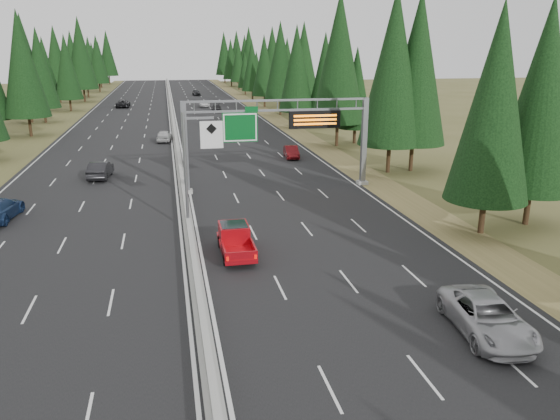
# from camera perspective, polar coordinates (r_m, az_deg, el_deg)

# --- Properties ---
(road) EXTENTS (32.00, 260.00, 0.08)m
(road) POSITION_cam_1_polar(r_m,az_deg,el_deg) (91.88, -11.08, 8.76)
(road) COLOR black
(road) RESTS_ON ground
(shoulder_right) EXTENTS (3.60, 260.00, 0.06)m
(shoulder_right) POSITION_cam_1_polar(r_m,az_deg,el_deg) (93.79, -0.01, 9.21)
(shoulder_right) COLOR olive
(shoulder_right) RESTS_ON ground
(shoulder_left) EXTENTS (3.60, 260.00, 0.06)m
(shoulder_left) POSITION_cam_1_polar(r_m,az_deg,el_deg) (93.39, -22.16, 7.97)
(shoulder_left) COLOR brown
(shoulder_left) RESTS_ON ground
(median_barrier) EXTENTS (0.70, 260.00, 0.85)m
(median_barrier) POSITION_cam_1_polar(r_m,az_deg,el_deg) (91.83, -11.09, 8.99)
(median_barrier) COLOR gray
(median_barrier) RESTS_ON road
(sign_gantry) EXTENTS (16.75, 0.98, 7.80)m
(sign_gantry) POSITION_cam_1_polar(r_m,az_deg,el_deg) (47.52, 0.53, 8.36)
(sign_gantry) COLOR slate
(sign_gantry) RESTS_ON road
(hov_sign_pole) EXTENTS (2.80, 0.50, 8.00)m
(hov_sign_pole) POSITION_cam_1_polar(r_m,az_deg,el_deg) (36.82, -8.96, 4.87)
(hov_sign_pole) COLOR slate
(hov_sign_pole) RESTS_ON road
(tree_row_right) EXTENTS (11.76, 240.46, 18.83)m
(tree_row_right) POSITION_cam_1_polar(r_m,az_deg,el_deg) (89.06, 3.32, 14.85)
(tree_row_right) COLOR black
(tree_row_right) RESTS_ON ground
(tree_row_left) EXTENTS (11.82, 242.04, 18.93)m
(tree_row_left) POSITION_cam_1_polar(r_m,az_deg,el_deg) (99.97, -24.63, 13.48)
(tree_row_left) COLOR black
(tree_row_left) RESTS_ON ground
(silver_minivan) EXTENTS (3.21, 5.96, 1.59)m
(silver_minivan) POSITION_cam_1_polar(r_m,az_deg,el_deg) (25.73, 20.82, -10.38)
(silver_minivan) COLOR #9D9DA2
(silver_minivan) RESTS_ON road
(red_pickup) EXTENTS (1.85, 5.17, 1.68)m
(red_pickup) POSITION_cam_1_polar(r_m,az_deg,el_deg) (33.24, -4.74, -2.91)
(red_pickup) COLOR black
(red_pickup) RESTS_ON road
(car_ahead_green) EXTENTS (1.82, 4.22, 1.42)m
(car_ahead_green) POSITION_cam_1_polar(r_m,az_deg,el_deg) (84.50, -6.23, 8.82)
(car_ahead_green) COLOR #145734
(car_ahead_green) RESTS_ON road
(car_ahead_dkred) EXTENTS (1.80, 4.19, 1.34)m
(car_ahead_dkred) POSITION_cam_1_polar(r_m,az_deg,el_deg) (62.14, 1.19, 6.09)
(car_ahead_dkred) COLOR #5A0C10
(car_ahead_dkred) RESTS_ON road
(car_ahead_dkgrey) EXTENTS (2.27, 4.90, 1.38)m
(car_ahead_dkgrey) POSITION_cam_1_polar(r_m,az_deg,el_deg) (108.94, -6.68, 10.53)
(car_ahead_dkgrey) COLOR black
(car_ahead_dkgrey) RESTS_ON road
(car_ahead_white) EXTENTS (2.49, 4.74, 1.27)m
(car_ahead_white) POSITION_cam_1_polar(r_m,az_deg,el_deg) (118.77, -7.88, 10.95)
(car_ahead_white) COLOR silver
(car_ahead_white) RESTS_ON road
(car_ahead_far) EXTENTS (2.15, 4.53, 1.50)m
(car_ahead_far) POSITION_cam_1_polar(r_m,az_deg,el_deg) (147.44, -8.75, 12.03)
(car_ahead_far) COLOR black
(car_ahead_far) RESTS_ON road
(car_onc_near) EXTENTS (2.13, 5.01, 1.61)m
(car_onc_near) POSITION_cam_1_polar(r_m,az_deg,el_deg) (55.04, -18.26, 4.02)
(car_onc_near) COLOR black
(car_onc_near) RESTS_ON road
(car_onc_white) EXTENTS (2.22, 4.61, 1.52)m
(car_onc_white) POSITION_cam_1_polar(r_m,az_deg,el_deg) (74.77, -12.02, 7.59)
(car_onc_white) COLOR #B5B5B5
(car_onc_white) RESTS_ON road
(car_onc_far) EXTENTS (2.76, 5.75, 1.58)m
(car_onc_far) POSITION_cam_1_polar(r_m,az_deg,el_deg) (120.99, -16.08, 10.65)
(car_onc_far) COLOR black
(car_onc_far) RESTS_ON road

